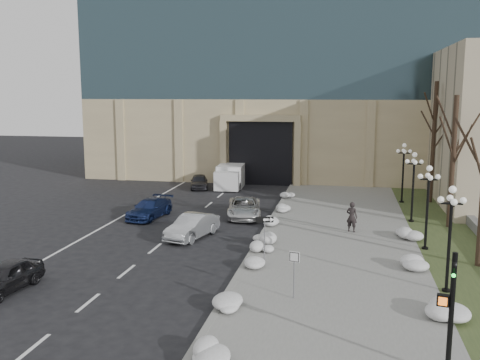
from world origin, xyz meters
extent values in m
plane|color=black|center=(0.00, 0.00, 0.00)|extent=(160.00, 160.00, 0.00)
cube|color=gray|center=(3.50, 14.00, 0.06)|extent=(9.00, 40.00, 0.12)
cube|color=gray|center=(-1.00, 14.00, 0.07)|extent=(0.30, 40.00, 0.14)
cube|color=#344321|center=(10.00, 14.00, 0.05)|extent=(4.00, 40.00, 0.10)
cube|color=tan|center=(-2.00, 42.00, 4.00)|extent=(40.00, 20.00, 8.00)
cube|color=black|center=(-4.00, 33.00, 3.00)|extent=(6.00, 2.50, 6.00)
cube|color=tan|center=(-4.00, 31.60, 6.30)|extent=(7.50, 0.60, 0.60)
cube|color=tan|center=(-7.50, 31.60, 3.00)|extent=(0.60, 0.60, 6.00)
cube|color=tan|center=(-0.50, 31.60, 3.00)|extent=(0.60, 0.60, 6.00)
imported|color=black|center=(-10.66, 2.53, 0.66)|extent=(1.95, 4.01, 1.32)
imported|color=#AAAEB2|center=(-5.05, 12.53, 0.71)|extent=(2.55, 4.56, 1.42)
imported|color=navy|center=(-9.47, 17.04, 0.65)|extent=(2.42, 4.70, 1.30)
imported|color=silver|center=(-3.03, 18.53, 0.68)|extent=(3.08, 5.22, 1.36)
imported|color=#333338|center=(-9.17, 28.90, 0.64)|extent=(2.42, 4.02, 1.28)
imported|color=black|center=(4.33, 15.43, 1.06)|extent=(0.79, 0.63, 1.88)
cube|color=silver|center=(-6.56, 31.18, 1.03)|extent=(2.59, 5.29, 2.06)
cube|color=silver|center=(-6.37, 28.10, 0.93)|extent=(2.26, 1.78, 1.65)
cylinder|color=black|center=(-7.41, 28.24, 0.36)|extent=(0.30, 0.74, 0.72)
cylinder|color=black|center=(-5.35, 28.37, 0.36)|extent=(0.30, 0.74, 0.72)
cylinder|color=black|center=(-7.69, 32.66, 0.36)|extent=(0.30, 0.74, 0.72)
cylinder|color=black|center=(-5.63, 32.79, 0.36)|extent=(0.30, 0.74, 0.72)
cylinder|color=slate|center=(-0.05, 8.37, 1.22)|extent=(0.06, 0.06, 2.44)
cube|color=black|center=(-0.05, 8.37, 2.35)|extent=(0.87, 0.28, 0.30)
cube|color=white|center=(0.09, 8.39, 2.35)|extent=(0.41, 0.13, 0.11)
cone|color=white|center=(0.32, 8.45, 2.35)|extent=(0.27, 0.29, 0.24)
cylinder|color=slate|center=(1.87, 3.87, 1.06)|extent=(0.06, 0.06, 2.11)
cube|color=white|center=(1.87, 3.87, 1.92)|extent=(0.46, 0.15, 0.46)
cube|color=black|center=(1.87, 3.85, 1.92)|extent=(0.39, 0.11, 0.40)
cube|color=white|center=(1.87, 3.84, 1.92)|extent=(0.34, 0.09, 0.35)
cylinder|color=black|center=(7.05, -1.47, 2.01)|extent=(0.16, 0.16, 4.02)
imported|color=black|center=(7.05, -1.47, 3.32)|extent=(0.35, 0.91, 0.18)
sphere|color=#19E533|center=(7.02, -1.62, 3.37)|extent=(0.12, 0.12, 0.12)
cube|color=black|center=(6.81, -1.42, 2.51)|extent=(0.39, 0.28, 0.35)
cube|color=orange|center=(6.78, -1.52, 2.51)|extent=(0.25, 0.08, 0.25)
ellipsoid|color=silver|center=(-0.35, -1.77, 0.30)|extent=(1.10, 1.60, 0.36)
ellipsoid|color=silver|center=(-0.61, 2.35, 0.30)|extent=(1.10, 1.60, 0.36)
ellipsoid|color=silver|center=(-0.50, 7.37, 0.30)|extent=(1.10, 1.60, 0.36)
ellipsoid|color=silver|center=(-0.70, 11.66, 0.30)|extent=(1.10, 1.60, 0.36)
ellipsoid|color=silver|center=(-0.83, 16.44, 0.30)|extent=(1.10, 1.60, 0.36)
ellipsoid|color=silver|center=(-0.35, 19.90, 0.30)|extent=(1.10, 1.60, 0.36)
ellipsoid|color=silver|center=(-0.68, 25.55, 0.30)|extent=(1.10, 1.60, 0.36)
ellipsoid|color=silver|center=(7.78, 2.95, 0.30)|extent=(1.10, 1.60, 0.36)
ellipsoid|color=silver|center=(7.36, 8.99, 0.30)|extent=(1.10, 1.60, 0.36)
ellipsoid|color=silver|center=(7.74, 14.58, 0.30)|extent=(1.10, 1.60, 0.36)
ellipsoid|color=silver|center=(-0.49, 9.94, 0.30)|extent=(1.10, 1.60, 0.36)
cylinder|color=black|center=(8.30, 6.00, 0.10)|extent=(0.36, 0.36, 0.20)
cylinder|color=black|center=(8.30, 6.00, 2.00)|extent=(0.14, 0.14, 4.00)
cylinder|color=black|center=(8.30, 6.00, 4.00)|extent=(0.10, 0.90, 0.10)
cylinder|color=black|center=(8.30, 6.00, 4.00)|extent=(0.90, 0.10, 0.10)
sphere|color=white|center=(8.30, 6.00, 4.60)|extent=(0.32, 0.32, 0.32)
sphere|color=white|center=(8.75, 6.00, 4.15)|extent=(0.28, 0.28, 0.28)
sphere|color=white|center=(7.85, 6.00, 4.15)|extent=(0.28, 0.28, 0.28)
sphere|color=white|center=(8.30, 6.45, 4.15)|extent=(0.28, 0.28, 0.28)
sphere|color=white|center=(8.30, 5.55, 4.15)|extent=(0.28, 0.28, 0.28)
cylinder|color=black|center=(8.30, 12.50, 0.10)|extent=(0.36, 0.36, 0.20)
cylinder|color=black|center=(8.30, 12.50, 2.00)|extent=(0.14, 0.14, 4.00)
cylinder|color=black|center=(8.30, 12.50, 4.00)|extent=(0.10, 0.90, 0.10)
cylinder|color=black|center=(8.30, 12.50, 4.00)|extent=(0.90, 0.10, 0.10)
sphere|color=white|center=(8.30, 12.50, 4.60)|extent=(0.32, 0.32, 0.32)
sphere|color=white|center=(8.75, 12.50, 4.15)|extent=(0.28, 0.28, 0.28)
sphere|color=white|center=(7.85, 12.50, 4.15)|extent=(0.28, 0.28, 0.28)
sphere|color=white|center=(8.30, 12.95, 4.15)|extent=(0.28, 0.28, 0.28)
sphere|color=white|center=(8.30, 12.05, 4.15)|extent=(0.28, 0.28, 0.28)
cylinder|color=black|center=(8.30, 19.00, 0.10)|extent=(0.36, 0.36, 0.20)
cylinder|color=black|center=(8.30, 19.00, 2.00)|extent=(0.14, 0.14, 4.00)
cylinder|color=black|center=(8.30, 19.00, 4.00)|extent=(0.10, 0.90, 0.10)
cylinder|color=black|center=(8.30, 19.00, 4.00)|extent=(0.90, 0.10, 0.10)
sphere|color=white|center=(8.30, 19.00, 4.60)|extent=(0.32, 0.32, 0.32)
sphere|color=white|center=(8.75, 19.00, 4.15)|extent=(0.28, 0.28, 0.28)
sphere|color=white|center=(7.85, 19.00, 4.15)|extent=(0.28, 0.28, 0.28)
sphere|color=white|center=(8.30, 19.45, 4.15)|extent=(0.28, 0.28, 0.28)
sphere|color=white|center=(8.30, 18.55, 4.15)|extent=(0.28, 0.28, 0.28)
cylinder|color=black|center=(8.30, 25.50, 0.10)|extent=(0.36, 0.36, 0.20)
cylinder|color=black|center=(8.30, 25.50, 2.00)|extent=(0.14, 0.14, 4.00)
cylinder|color=black|center=(8.30, 25.50, 4.00)|extent=(0.10, 0.90, 0.10)
cylinder|color=black|center=(8.30, 25.50, 4.00)|extent=(0.90, 0.10, 0.10)
sphere|color=white|center=(8.30, 25.50, 4.60)|extent=(0.32, 0.32, 0.32)
sphere|color=white|center=(8.75, 25.50, 4.15)|extent=(0.28, 0.28, 0.28)
sphere|color=white|center=(7.85, 25.50, 4.15)|extent=(0.28, 0.28, 0.28)
sphere|color=white|center=(8.30, 25.95, 4.15)|extent=(0.28, 0.28, 0.28)
sphere|color=white|center=(8.30, 25.05, 4.15)|extent=(0.28, 0.28, 0.28)
cylinder|color=black|center=(10.50, 18.00, 4.25)|extent=(0.32, 0.32, 8.50)
cylinder|color=black|center=(10.50, 26.00, 4.75)|extent=(0.32, 0.32, 9.50)
camera|label=1|loc=(3.79, -17.45, 8.64)|focal=40.00mm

